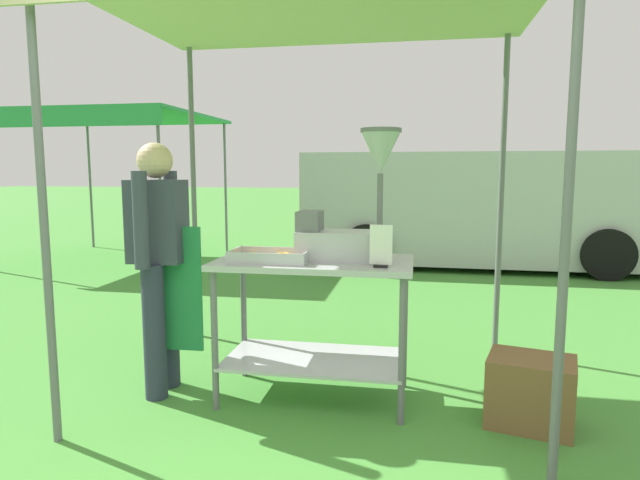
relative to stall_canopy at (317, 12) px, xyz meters
The scene contains 10 objects.
ground_plane 5.53m from the stall_canopy, 90.47° to the left, with size 70.00×70.00×0.00m, color #478E38.
stall_canopy is the anchor object (origin of this frame).
donut_cart 1.74m from the stall_canopy, 90.00° to the right, with size 1.21×0.65×0.89m.
donut_tray 1.50m from the stall_canopy, 138.75° to the right, with size 0.47×0.27×0.07m.
donut_fryer 1.24m from the stall_canopy, 19.13° to the right, with size 0.62×0.28×0.80m.
menu_sign 1.48m from the stall_canopy, 34.53° to the right, with size 0.13×0.05×0.24m.
vendor 1.79m from the stall_canopy, 169.55° to the right, with size 0.45×0.53×1.61m.
supply_crate 2.54m from the stall_canopy, 11.16° to the right, with size 0.54×0.46×0.39m.
van_silver 5.64m from the stall_canopy, 73.63° to the left, with size 5.16×2.17×1.69m.
neighbour_tent 6.10m from the stall_canopy, 131.70° to the left, with size 2.83×2.69×2.29m.
Camera 1 is at (0.66, -2.34, 1.44)m, focal length 30.46 mm.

